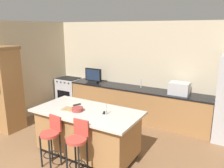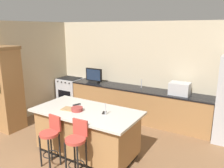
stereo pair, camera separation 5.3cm
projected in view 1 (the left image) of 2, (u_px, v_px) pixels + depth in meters
The scene contains 16 objects.
wall_back at pixel (145, 71), 6.27m from camera, with size 6.22×0.12×2.67m, color beige.
wall_left at pixel (5, 74), 5.76m from camera, with size 0.12×4.98×2.67m, color beige.
counter_back at pixel (136, 104), 6.21m from camera, with size 3.99×0.62×0.90m.
kitchen_island at pixel (88, 132), 4.49m from camera, with size 2.10×1.08×0.93m.
range_oven at pixel (70, 92), 7.35m from camera, with size 0.72×0.63×0.92m.
cabinet_tower at pixel (7, 88), 5.45m from camera, with size 0.58×0.60×2.08m.
microwave at pixel (179, 88), 5.50m from camera, with size 0.48×0.36×0.30m, color #B7BABF.
tv_monitor at pixel (93, 76), 6.67m from camera, with size 0.55×0.16×0.43m.
sink_faucet_back at pixel (141, 84), 6.11m from camera, with size 0.02×0.02×0.24m, color #B2B2B7.
sink_faucet_island at pixel (106, 109), 4.14m from camera, with size 0.02×0.02×0.22m, color #B2B2B7.
bar_stool_left at pixel (51, 137), 4.07m from camera, with size 0.34×0.35×0.95m.
bar_stool_right at pixel (78, 145), 3.73m from camera, with size 0.34×0.35×1.02m.
fruit_bowl at pixel (77, 109), 4.33m from camera, with size 0.22×0.22×0.07m, color #993833.
cell_phone at pixel (105, 113), 4.25m from camera, with size 0.07×0.15×0.01m, color black.
tv_remote at pixel (77, 105), 4.67m from camera, with size 0.04×0.17×0.02m, color black.
cutting_board at pixel (71, 109), 4.42m from camera, with size 0.33×0.21×0.02m, color #A87F51.
Camera 1 is at (2.29, -1.23, 2.50)m, focal length 36.02 mm.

